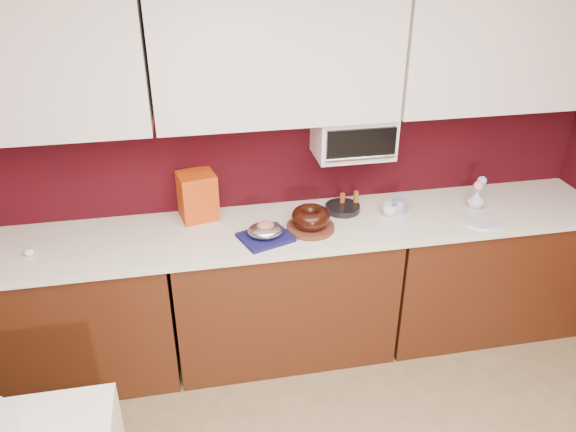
{
  "coord_description": "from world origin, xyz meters",
  "views": [
    {
      "loc": [
        -0.51,
        -0.87,
        2.5
      ],
      "look_at": [
        0.01,
        1.84,
        1.02
      ],
      "focal_mm": 35.0,
      "sensor_mm": 36.0,
      "label": 1
    }
  ],
  "objects_px": {
    "flower_vase": "(476,198)",
    "pandoro_box": "(197,196)",
    "blue_jar": "(399,206)",
    "toaster_oven": "(353,135)",
    "bundt_cake": "(311,217)",
    "foil_ham_nest": "(265,230)",
    "coffee_mug": "(390,208)"
  },
  "relations": [
    {
      "from": "toaster_oven",
      "to": "blue_jar",
      "type": "distance_m",
      "value": 0.53
    },
    {
      "from": "pandoro_box",
      "to": "coffee_mug",
      "type": "xyz_separation_m",
      "value": [
        1.13,
        -0.19,
        -0.1
      ]
    },
    {
      "from": "toaster_oven",
      "to": "pandoro_box",
      "type": "relative_size",
      "value": 1.58
    },
    {
      "from": "pandoro_box",
      "to": "blue_jar",
      "type": "height_order",
      "value": "pandoro_box"
    },
    {
      "from": "coffee_mug",
      "to": "flower_vase",
      "type": "relative_size",
      "value": 0.72
    },
    {
      "from": "toaster_oven",
      "to": "bundt_cake",
      "type": "xyz_separation_m",
      "value": [
        -0.3,
        -0.23,
        -0.4
      ]
    },
    {
      "from": "flower_vase",
      "to": "bundt_cake",
      "type": "bearing_deg",
      "value": -175.83
    },
    {
      "from": "bundt_cake",
      "to": "foil_ham_nest",
      "type": "height_order",
      "value": "bundt_cake"
    },
    {
      "from": "foil_ham_nest",
      "to": "pandoro_box",
      "type": "height_order",
      "value": "pandoro_box"
    },
    {
      "from": "flower_vase",
      "to": "pandoro_box",
      "type": "bearing_deg",
      "value": 173.37
    },
    {
      "from": "toaster_oven",
      "to": "blue_jar",
      "type": "bearing_deg",
      "value": -25.75
    },
    {
      "from": "bundt_cake",
      "to": "flower_vase",
      "type": "relative_size",
      "value": 1.76
    },
    {
      "from": "bundt_cake",
      "to": "pandoro_box",
      "type": "xyz_separation_m",
      "value": [
        -0.62,
        0.27,
        0.06
      ]
    },
    {
      "from": "foil_ham_nest",
      "to": "flower_vase",
      "type": "relative_size",
      "value": 1.57
    },
    {
      "from": "flower_vase",
      "to": "toaster_oven",
      "type": "bearing_deg",
      "value": 168.74
    },
    {
      "from": "toaster_oven",
      "to": "coffee_mug",
      "type": "xyz_separation_m",
      "value": [
        0.21,
        -0.15,
        -0.43
      ]
    },
    {
      "from": "blue_jar",
      "to": "flower_vase",
      "type": "bearing_deg",
      "value": -2.46
    },
    {
      "from": "pandoro_box",
      "to": "flower_vase",
      "type": "xyz_separation_m",
      "value": [
        1.69,
        -0.2,
        -0.08
      ]
    },
    {
      "from": "blue_jar",
      "to": "bundt_cake",
      "type": "bearing_deg",
      "value": -170.18
    },
    {
      "from": "coffee_mug",
      "to": "blue_jar",
      "type": "distance_m",
      "value": 0.07
    },
    {
      "from": "coffee_mug",
      "to": "flower_vase",
      "type": "bearing_deg",
      "value": -0.37
    },
    {
      "from": "bundt_cake",
      "to": "pandoro_box",
      "type": "bearing_deg",
      "value": 156.24
    },
    {
      "from": "flower_vase",
      "to": "blue_jar",
      "type": "bearing_deg",
      "value": 177.54
    },
    {
      "from": "foil_ham_nest",
      "to": "flower_vase",
      "type": "height_order",
      "value": "flower_vase"
    },
    {
      "from": "bundt_cake",
      "to": "toaster_oven",
      "type": "bearing_deg",
      "value": 37.62
    },
    {
      "from": "toaster_oven",
      "to": "flower_vase",
      "type": "height_order",
      "value": "toaster_oven"
    },
    {
      "from": "toaster_oven",
      "to": "blue_jar",
      "type": "xyz_separation_m",
      "value": [
        0.27,
        -0.13,
        -0.43
      ]
    },
    {
      "from": "blue_jar",
      "to": "flower_vase",
      "type": "relative_size",
      "value": 0.71
    },
    {
      "from": "pandoro_box",
      "to": "blue_jar",
      "type": "distance_m",
      "value": 1.21
    },
    {
      "from": "pandoro_box",
      "to": "flower_vase",
      "type": "distance_m",
      "value": 1.71
    },
    {
      "from": "toaster_oven",
      "to": "pandoro_box",
      "type": "bearing_deg",
      "value": 177.29
    },
    {
      "from": "bundt_cake",
      "to": "flower_vase",
      "type": "distance_m",
      "value": 1.07
    }
  ]
}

